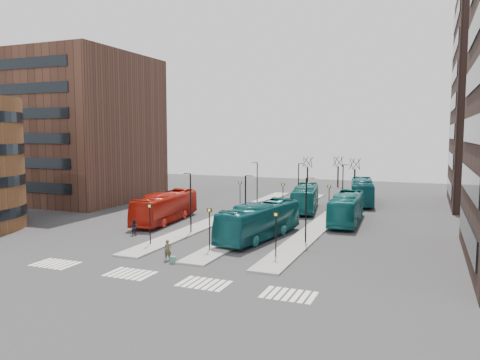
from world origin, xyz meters
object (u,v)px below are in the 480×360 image
at_px(traveller, 168,250).
at_px(commuter_c, 266,231).
at_px(suitcase, 173,260).
at_px(teal_bus_c, 347,208).
at_px(commuter_a, 134,227).
at_px(commuter_b, 240,235).
at_px(teal_bus_d, 362,191).
at_px(teal_bus_b, 305,198).
at_px(red_bus, 166,207).
at_px(teal_bus_a, 260,221).

height_order(traveller, commuter_c, traveller).
bearing_deg(commuter_c, suitcase, -4.90).
relative_size(teal_bus_c, commuter_a, 7.56).
bearing_deg(commuter_b, teal_bus_d, -7.79).
bearing_deg(suitcase, teal_bus_b, 71.33).
bearing_deg(commuter_b, commuter_a, 100.01).
bearing_deg(traveller, teal_bus_b, 40.08).
distance_m(teal_bus_d, commuter_c, 27.69).
xyz_separation_m(suitcase, traveller, (-0.83, 0.61, 0.56)).
height_order(red_bus, commuter_c, red_bus).
distance_m(teal_bus_a, traveller, 11.18).
height_order(suitcase, red_bus, red_bus).
distance_m(teal_bus_c, commuter_c, 12.80).
bearing_deg(red_bus, suitcase, -62.24).
height_order(suitcase, teal_bus_c, teal_bus_c).
bearing_deg(commuter_b, suitcase, 170.40).
bearing_deg(commuter_a, suitcase, 152.77).
relative_size(teal_bus_b, commuter_c, 8.09).
bearing_deg(traveller, teal_bus_c, 22.25).
relative_size(teal_bus_b, teal_bus_d, 0.93).
bearing_deg(teal_bus_c, teal_bus_a, -122.55).
xyz_separation_m(teal_bus_b, commuter_b, (-1.05, -20.58, -0.90)).
xyz_separation_m(traveller, commuter_a, (-8.06, 7.01, -0.03)).
distance_m(traveller, commuter_c, 11.48).
distance_m(suitcase, teal_bus_d, 39.35).
bearing_deg(commuter_a, traveller, 152.37).
relative_size(teal_bus_d, commuter_c, 8.68).
bearing_deg(teal_bus_b, commuter_c, -97.56).
bearing_deg(red_bus, commuter_a, -88.95).
height_order(red_bus, teal_bus_d, teal_bus_d).
relative_size(teal_bus_c, commuter_b, 7.86).
bearing_deg(red_bus, commuter_c, -21.37).
xyz_separation_m(teal_bus_b, teal_bus_d, (6.21, 9.12, 0.12)).
bearing_deg(traveller, teal_bus_d, 33.00).
xyz_separation_m(red_bus, commuter_c, (13.69, -4.02, -0.96)).
height_order(suitcase, teal_bus_b, teal_bus_b).
bearing_deg(commuter_c, teal_bus_c, 167.62).
bearing_deg(teal_bus_b, suitcase, -106.22).
bearing_deg(teal_bus_b, teal_bus_a, -99.59).
xyz_separation_m(teal_bus_c, traveller, (-10.74, -21.74, -0.86)).
distance_m(teal_bus_b, teal_bus_c, 9.31).
relative_size(teal_bus_d, commuter_b, 8.32).
xyz_separation_m(red_bus, teal_bus_c, (19.59, 7.30, -0.00)).
distance_m(suitcase, teal_bus_a, 11.53).
bearing_deg(traveller, commuter_a, 97.53).
bearing_deg(teal_bus_a, suitcase, -98.08).
height_order(teal_bus_b, commuter_a, teal_bus_b).
xyz_separation_m(teal_bus_a, commuter_b, (-1.04, -2.51, -0.96)).
bearing_deg(teal_bus_a, commuter_b, -103.35).
relative_size(suitcase, teal_bus_b, 0.05).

